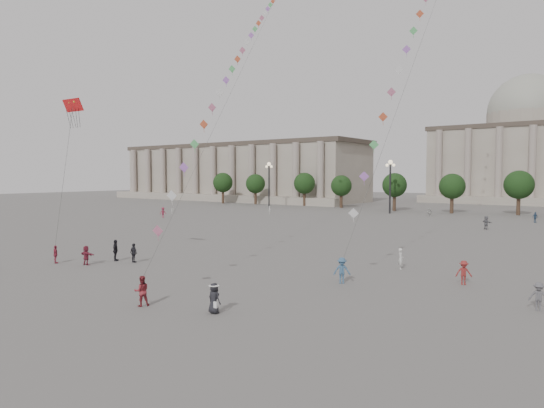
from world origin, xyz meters
The scene contains 24 objects.
ground centered at (0.00, 0.00, 0.00)m, with size 360.00×360.00×0.00m, color #5B5855.
hall_west centered at (-75.00, 93.89, 8.43)m, with size 84.00×26.22×17.20m.
hall_central centered at (0.00, 129.22, 14.23)m, with size 48.30×34.30×35.50m.
tree_row centered at (0.00, 78.00, 5.39)m, with size 137.12×5.12×8.00m.
lamp_post_far_west centered at (-45.00, 70.00, 7.35)m, with size 2.00×0.90×10.65m.
lamp_post_mid_west centered at (-15.00, 70.00, 7.35)m, with size 2.00×0.90×10.65m.
person_crowd_0 centered at (11.19, 66.46, 0.85)m, with size 1.00×0.42×1.71m, color #324E71.
person_crowd_1 centered at (-49.43, 43.94, 0.76)m, with size 0.74×0.58×1.52m, color white.
person_crowd_2 centered at (-44.04, 36.79, 0.94)m, with size 1.22×0.70×1.88m, color maroon.
person_crowd_4 centered at (-6.43, 68.00, 0.78)m, with size 1.45×0.46×1.57m, color beige.
person_crowd_6 centered at (19.14, 9.30, 0.81)m, with size 1.05×0.60×1.63m, color #58575B.
person_crowd_8 centered at (13.94, 13.58, 0.85)m, with size 1.10×0.63×1.71m, color maroon.
person_crowd_10 centered at (-33.28, 54.45, 0.81)m, with size 0.59×0.39×1.62m, color silver.
person_crowd_12 centered at (7.12, 51.32, 0.95)m, with size 1.76×0.56×1.90m, color slate.
person_crowd_13 centered at (8.26, 16.37, 0.86)m, with size 0.63×0.41×1.72m, color silver.
tourist_0 centered at (-16.97, 1.08, 0.79)m, with size 0.92×0.38×1.58m, color maroon.
tourist_1 centered at (-13.77, 4.91, 0.95)m, with size 1.12×0.47×1.91m, color black.
tourist_2 centered at (-14.19, 2.25, 0.83)m, with size 1.53×0.49×1.65m, color maroon.
tourist_4 centered at (-11.80, 5.37, 0.85)m, with size 1.00×0.41×1.70m, color #232328.
kite_flyer_0 centered at (0.18, -3.37, 0.90)m, with size 0.87×0.68×1.80m, color maroon.
kite_flyer_1 centered at (6.86, 8.87, 0.93)m, with size 1.20×0.69×1.86m, color #395D81.
hat_person centered at (4.64, -1.96, 0.89)m, with size 0.88×0.61×1.71m.
dragon_kite centered at (-14.81, 1.76, 12.80)m, with size 2.23×0.67×12.57m.
kite_train_west centered at (-13.48, 22.81, 21.97)m, with size 25.81×48.24×67.57m.
Camera 1 is at (22.95, -21.47, 7.72)m, focal length 32.00 mm.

